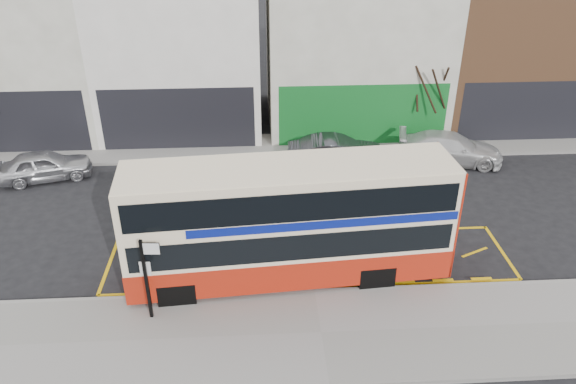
{
  "coord_description": "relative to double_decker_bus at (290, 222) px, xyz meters",
  "views": [
    {
      "loc": [
        -1.7,
        -14.58,
        11.73
      ],
      "look_at": [
        -0.72,
        2.0,
        2.49
      ],
      "focal_mm": 35.0,
      "sensor_mm": 36.0,
      "label": 1
    }
  ],
  "objects": [
    {
      "name": "bus_stop_post",
      "position": [
        -4.26,
        -1.92,
        -0.35
      ],
      "size": [
        0.69,
        0.14,
        2.77
      ],
      "rotation": [
        0.0,
        0.0,
        -0.07
      ],
      "color": "black",
      "rests_on": "pavement"
    },
    {
      "name": "terrace_far_left",
      "position": [
        -12.77,
        14.38,
        2.64
      ],
      "size": [
        8.0,
        8.01,
        10.8
      ],
      "color": "silver",
      "rests_on": "ground"
    },
    {
      "name": "terrace_left",
      "position": [
        -4.77,
        14.39,
        3.14
      ],
      "size": [
        8.0,
        8.01,
        11.8
      ],
      "color": "white",
      "rests_on": "ground"
    },
    {
      "name": "road_markings",
      "position": [
        0.73,
        1.0,
        -2.17
      ],
      "size": [
        14.0,
        3.4,
        0.01
      ],
      "primitive_type": null,
      "color": "#E8B10C",
      "rests_on": "ground"
    },
    {
      "name": "street_tree_right",
      "position": [
        7.42,
        10.63,
        1.39
      ],
      "size": [
        2.43,
        2.43,
        5.24
      ],
      "color": "black",
      "rests_on": "ground"
    },
    {
      "name": "terrace_right",
      "position": [
        13.23,
        14.38,
        2.39
      ],
      "size": [
        9.0,
        8.01,
        10.3
      ],
      "color": "#915D3A",
      "rests_on": "ground"
    },
    {
      "name": "terrace_green_shop",
      "position": [
        4.23,
        14.38,
        2.89
      ],
      "size": [
        9.0,
        8.01,
        11.3
      ],
      "color": "silver",
      "rests_on": "ground"
    },
    {
      "name": "ground",
      "position": [
        0.73,
        -0.6,
        -2.18
      ],
      "size": [
        120.0,
        120.0,
        0.0
      ],
      "primitive_type": "plane",
      "color": "black",
      "rests_on": "ground"
    },
    {
      "name": "pavement",
      "position": [
        0.73,
        -2.9,
        -2.1
      ],
      "size": [
        40.0,
        4.0,
        0.15
      ],
      "primitive_type": "cube",
      "color": "gray",
      "rests_on": "ground"
    },
    {
      "name": "car_grey",
      "position": [
        2.67,
        8.07,
        -1.43
      ],
      "size": [
        4.53,
        1.61,
        1.49
      ],
      "primitive_type": "imported",
      "rotation": [
        0.0,
        0.0,
        1.56
      ],
      "color": "#3A3C41",
      "rests_on": "ground"
    },
    {
      "name": "car_silver",
      "position": [
        -10.43,
        7.71,
        -1.51
      ],
      "size": [
        4.22,
        2.57,
        1.34
      ],
      "primitive_type": "imported",
      "rotation": [
        0.0,
        0.0,
        1.84
      ],
      "color": "silver",
      "rests_on": "ground"
    },
    {
      "name": "double_decker_bus",
      "position": [
        0.0,
        0.0,
        0.0
      ],
      "size": [
        10.53,
        3.17,
        4.14
      ],
      "rotation": [
        0.0,
        0.0,
        0.08
      ],
      "color": "#FEE8C1",
      "rests_on": "ground"
    },
    {
      "name": "car_white",
      "position": [
        8.08,
        8.39,
        -1.48
      ],
      "size": [
        5.15,
        3.0,
        1.4
      ],
      "primitive_type": "imported",
      "rotation": [
        0.0,
        0.0,
        1.34
      ],
      "color": "silver",
      "rests_on": "ground"
    },
    {
      "name": "kerb",
      "position": [
        0.73,
        -0.98,
        -2.1
      ],
      "size": [
        40.0,
        0.15,
        0.15
      ],
      "primitive_type": "cube",
      "color": "gray",
      "rests_on": "ground"
    },
    {
      "name": "far_pavement",
      "position": [
        0.73,
        10.4,
        -2.1
      ],
      "size": [
        50.0,
        3.0,
        0.15
      ],
      "primitive_type": "cube",
      "color": "gray",
      "rests_on": "ground"
    }
  ]
}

